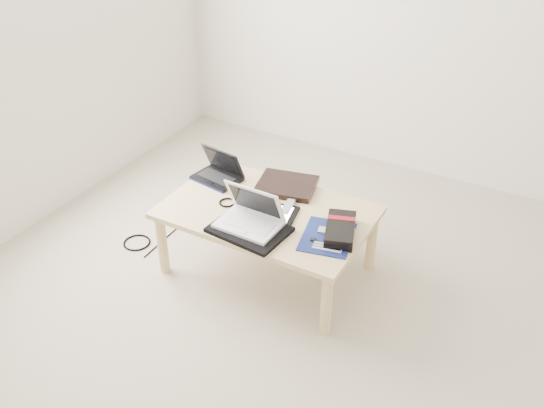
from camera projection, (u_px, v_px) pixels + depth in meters
The scene contains 13 objects.
ground at pixel (306, 354), 2.91m from camera, with size 4.00×4.00×0.00m, color #BEB19A.
coffee_table at pixel (267, 217), 3.27m from camera, with size 1.10×0.70×0.40m.
book at pixel (287, 185), 3.43m from camera, with size 0.37×0.33×0.03m.
netbook at pixel (219, 172), 3.51m from camera, with size 0.29×0.23×0.19m.
tablet at pixel (270, 213), 3.21m from camera, with size 0.31×0.26×0.01m.
remote at pixel (289, 205), 3.27m from camera, with size 0.08×0.22×0.02m.
neoprene_sleeve at pixel (249, 230), 3.08m from camera, with size 0.38×0.28×0.02m, color black.
white_laptop at pixel (251, 216), 3.08m from camera, with size 0.32×0.23×0.21m.
motherboard at pixel (328, 237), 3.03m from camera, with size 0.31×0.35×0.01m.
gpu_box at pixel (340, 230), 3.04m from camera, with size 0.23×0.31×0.06m.
cable_coil at pixel (227, 202), 3.30m from camera, with size 0.09×0.09×0.01m, color black.
floor_cable_coil at pixel (137, 243), 3.66m from camera, with size 0.16×0.16×0.01m, color black.
floor_cable_trail at pixel (161, 242), 3.67m from camera, with size 0.01×0.01×0.33m, color black.
Camera 1 is at (0.86, -1.87, 2.19)m, focal length 40.00 mm.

